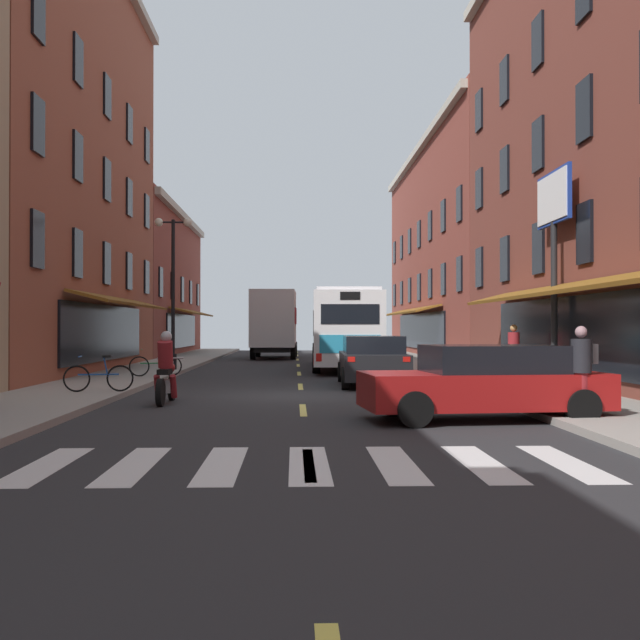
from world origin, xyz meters
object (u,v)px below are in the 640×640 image
motorcycle_rider (166,373)px  bicycle_mid (156,365)px  transit_bus (343,329)px  street_lamp_twin (173,286)px  sedan_near (373,360)px  pedestrian_mid (514,351)px  billboard_sign (554,225)px  sedan_mid (485,382)px  box_truck (275,324)px  pedestrian_near (582,369)px  bicycle_near (99,377)px

motorcycle_rider → bicycle_mid: motorcycle_rider is taller
transit_bus → street_lamp_twin: bearing=-153.2°
sedan_near → pedestrian_mid: (4.50, 0.78, 0.26)m
billboard_sign → sedan_near: bearing=159.1°
pedestrian_mid → sedan_mid: bearing=62.3°
transit_bus → box_truck: size_ratio=1.69×
sedan_near → pedestrian_near: size_ratio=2.85×
motorcycle_rider → bicycle_near: motorcycle_rider is taller
box_truck → pedestrian_near: (6.29, -30.35, -0.95)m
bicycle_mid → motorcycle_rider: bearing=-78.3°
pedestrian_mid → street_lamp_twin: size_ratio=0.29×
bicycle_mid → street_lamp_twin: size_ratio=0.29×
street_lamp_twin → motorcycle_rider: bearing=-81.9°
billboard_sign → transit_bus: size_ratio=0.48×
bicycle_near → pedestrian_mid: size_ratio=1.00×
billboard_sign → sedan_near: size_ratio=1.29×
motorcycle_rider → pedestrian_mid: pedestrian_mid is taller
box_truck → pedestrian_near: 31.01m
box_truck → sedan_mid: box_truck is taller
transit_bus → sedan_near: transit_bus is taller
pedestrian_near → billboard_sign: bearing=-47.8°
sedan_near → bicycle_mid: size_ratio=2.74×
sedan_mid → bicycle_near: (-8.46, 5.10, -0.21)m
box_truck → sedan_mid: size_ratio=1.57×
sedan_mid → bicycle_near: bearing=148.9°
motorcycle_rider → box_truck: bearing=86.1°
bicycle_near → bicycle_mid: 6.20m
box_truck → street_lamp_twin: 14.78m
sedan_mid → pedestrian_mid: 10.10m
bicycle_mid → box_truck: bearing=79.4°
sedan_near → sedan_mid: size_ratio=1.00×
box_truck → sedan_mid: bearing=-81.0°
bicycle_mid → pedestrian_mid: 11.57m
street_lamp_twin → pedestrian_mid: bearing=-27.0°
sedan_mid → street_lamp_twin: size_ratio=0.80×
transit_bus → pedestrian_mid: size_ratio=7.24×
sedan_mid → street_lamp_twin: (-8.22, 15.41, 2.63)m
pedestrian_mid → street_lamp_twin: 13.11m
street_lamp_twin → bicycle_near: bearing=-91.3°
billboard_sign → bicycle_near: billboard_sign is taller
box_truck → street_lamp_twin: size_ratio=1.25×
box_truck → pedestrian_mid: bearing=-68.4°
transit_bus → motorcycle_rider: 16.23m
transit_bus → sedan_mid: bearing=-85.5°
billboard_sign → sedan_near: 6.48m
billboard_sign → street_lamp_twin: size_ratio=1.03×
box_truck → motorcycle_rider: size_ratio=3.51×
box_truck → pedestrian_mid: 21.68m
street_lamp_twin → sedan_mid: bearing=-61.9°
transit_bus → bicycle_near: transit_bus is taller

